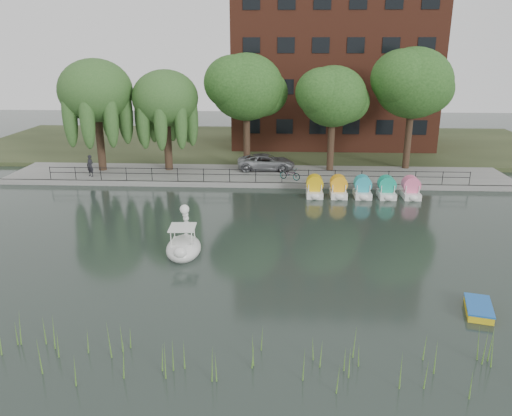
# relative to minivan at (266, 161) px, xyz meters

# --- Properties ---
(ground_plane) EXTENTS (120.00, 120.00, 0.00)m
(ground_plane) POSITION_rel_minivan_xyz_m (-0.67, -17.20, -1.16)
(ground_plane) COLOR #333F3A
(promenade) EXTENTS (40.00, 6.00, 0.40)m
(promenade) POSITION_rel_minivan_xyz_m (-0.67, -1.20, -0.96)
(promenade) COLOR gray
(promenade) RESTS_ON ground_plane
(kerb) EXTENTS (40.00, 0.25, 0.40)m
(kerb) POSITION_rel_minivan_xyz_m (-0.67, -4.15, -0.96)
(kerb) COLOR gray
(kerb) RESTS_ON ground_plane
(land_strip) EXTENTS (60.00, 22.00, 0.36)m
(land_strip) POSITION_rel_minivan_xyz_m (-0.67, 12.80, -0.98)
(land_strip) COLOR #47512D
(land_strip) RESTS_ON ground_plane
(railing) EXTENTS (32.00, 0.05, 1.00)m
(railing) POSITION_rel_minivan_xyz_m (-0.67, -3.95, -0.01)
(railing) COLOR black
(railing) RESTS_ON promenade
(apartment_building) EXTENTS (20.00, 10.07, 18.00)m
(apartment_building) POSITION_rel_minivan_xyz_m (6.33, 12.77, 8.20)
(apartment_building) COLOR #4C1E16
(apartment_building) RESTS_ON land_strip
(willow_left) EXTENTS (5.88, 5.88, 9.01)m
(willow_left) POSITION_rel_minivan_xyz_m (-13.67, -0.70, 5.71)
(willow_left) COLOR #473323
(willow_left) RESTS_ON promenade
(willow_mid) EXTENTS (5.32, 5.32, 8.15)m
(willow_mid) POSITION_rel_minivan_xyz_m (-8.17, -0.20, 5.09)
(willow_mid) COLOR #473323
(willow_mid) RESTS_ON promenade
(broadleaf_center) EXTENTS (6.00, 6.00, 9.25)m
(broadleaf_center) POSITION_rel_minivan_xyz_m (-1.67, 0.80, 5.90)
(broadleaf_center) COLOR #473323
(broadleaf_center) RESTS_ON promenade
(broadleaf_right) EXTENTS (5.40, 5.40, 8.32)m
(broadleaf_right) POSITION_rel_minivan_xyz_m (5.33, 0.30, 5.23)
(broadleaf_right) COLOR #473323
(broadleaf_right) RESTS_ON promenade
(broadleaf_far) EXTENTS (6.30, 6.30, 9.71)m
(broadleaf_far) POSITION_rel_minivan_xyz_m (11.83, 1.30, 6.24)
(broadleaf_far) COLOR #473323
(broadleaf_far) RESTS_ON promenade
(minivan) EXTENTS (2.76, 5.57, 1.52)m
(minivan) POSITION_rel_minivan_xyz_m (0.00, 0.00, 0.00)
(minivan) COLOR gray
(minivan) RESTS_ON promenade
(bicycle) EXTENTS (1.31, 1.81, 1.00)m
(bicycle) POSITION_rel_minivan_xyz_m (1.94, -3.12, -0.26)
(bicycle) COLOR gray
(bicycle) RESTS_ON promenade
(pedestrian) EXTENTS (0.85, 0.74, 1.98)m
(pedestrian) POSITION_rel_minivan_xyz_m (-13.85, -2.93, 0.23)
(pedestrian) COLOR black
(pedestrian) RESTS_ON promenade
(swan_boat) EXTENTS (1.92, 2.97, 2.39)m
(swan_boat) POSITION_rel_minivan_xyz_m (-3.72, -17.06, -0.64)
(swan_boat) COLOR white
(swan_boat) RESTS_ON ground_plane
(pedal_boat_row) EXTENTS (7.95, 1.70, 1.40)m
(pedal_boat_row) POSITION_rel_minivan_xyz_m (7.07, -6.21, -0.55)
(pedal_boat_row) COLOR white
(pedal_boat_row) RESTS_ON ground_plane
(yellow_rowboat) EXTENTS (1.43, 2.12, 0.36)m
(yellow_rowboat) POSITION_rel_minivan_xyz_m (9.31, -22.42, -0.97)
(yellow_rowboat) COLOR yellow
(yellow_rowboat) RESTS_ON ground_plane
(reed_bank) EXTENTS (24.00, 2.40, 1.20)m
(reed_bank) POSITION_rel_minivan_xyz_m (1.33, -26.70, -0.56)
(reed_bank) COLOR #669938
(reed_bank) RESTS_ON ground_plane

